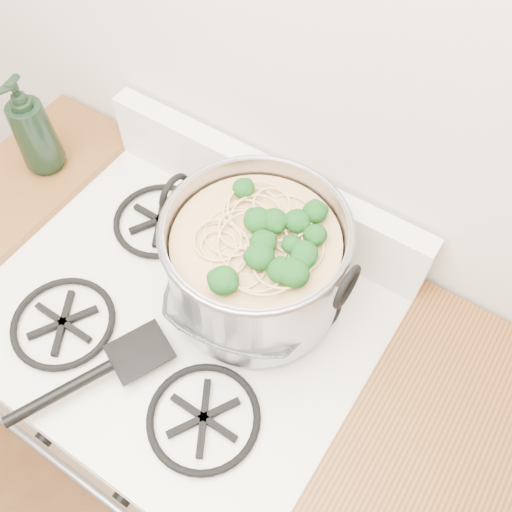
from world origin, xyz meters
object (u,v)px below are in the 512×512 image
object	(u,v)px
gas_range	(198,394)
stock_pot	(256,263)
spatula	(139,350)
bottle	(31,126)
glass_bowl	(247,296)

from	to	relation	value
gas_range	stock_pot	world-z (taller)	stock_pot
stock_pot	spatula	xyz separation A→B (m)	(-0.11, -0.23, -0.10)
gas_range	bottle	bearing A→B (deg)	164.60
gas_range	bottle	size ratio (longest dim) A/B	3.79
spatula	glass_bowl	world-z (taller)	glass_bowl
gas_range	bottle	world-z (taller)	bottle
stock_pot	bottle	bearing A→B (deg)	178.02
glass_bowl	bottle	bearing A→B (deg)	175.66
stock_pot	spatula	size ratio (longest dim) A/B	1.18
gas_range	glass_bowl	distance (m)	0.52
gas_range	glass_bowl	size ratio (longest dim) A/B	8.02
gas_range	stock_pot	size ratio (longest dim) A/B	2.52
gas_range	glass_bowl	world-z (taller)	glass_bowl
stock_pot	spatula	world-z (taller)	stock_pot
stock_pot	glass_bowl	xyz separation A→B (m)	(-0.00, -0.02, -0.09)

